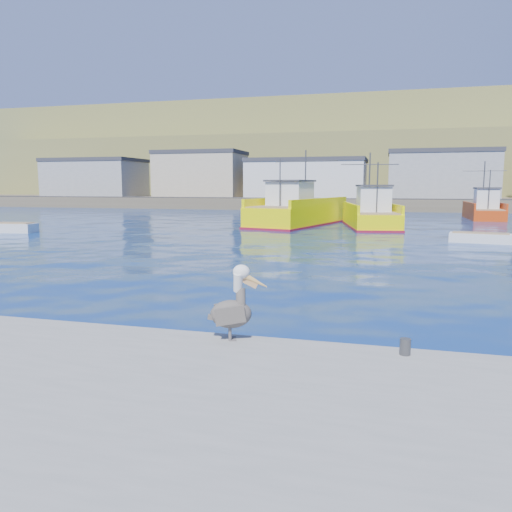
{
  "coord_description": "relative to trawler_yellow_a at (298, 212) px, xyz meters",
  "views": [
    {
      "loc": [
        2.61,
        -12.52,
        3.55
      ],
      "look_at": [
        -1.44,
        2.8,
        1.3
      ],
      "focal_mm": 35.0,
      "sensor_mm": 36.0,
      "label": 1
    }
  ],
  "objects": [
    {
      "name": "far_shore",
      "position": [
        5.23,
        77.37,
        7.81
      ],
      "size": [
        200.0,
        81.0,
        24.0
      ],
      "color": "brown",
      "rests_on": "ground"
    },
    {
      "name": "boat_orange",
      "position": [
        17.57,
        12.45,
        -0.14
      ],
      "size": [
        4.31,
        8.21,
        6.07
      ],
      "color": "red",
      "rests_on": "ground"
    },
    {
      "name": "dock_bollards",
      "position": [
        5.83,
        -35.24,
        -0.51
      ],
      "size": [
        36.2,
        0.2,
        0.3
      ],
      "color": "#4C4C4C",
      "rests_on": "dock"
    },
    {
      "name": "pelican",
      "position": [
        4.94,
        -35.15,
        -0.02
      ],
      "size": [
        1.2,
        0.73,
        1.51
      ],
      "color": "#595451",
      "rests_on": "dock"
    },
    {
      "name": "ground",
      "position": [
        5.23,
        -31.84,
        -1.16
      ],
      "size": [
        260.0,
        260.0,
        0.0
      ],
      "primitive_type": "plane",
      "color": "navy",
      "rests_on": "ground"
    },
    {
      "name": "skiff_left",
      "position": [
        -20.04,
        -12.68,
        -0.87
      ],
      "size": [
        4.36,
        1.92,
        0.92
      ],
      "color": "silver",
      "rests_on": "ground"
    },
    {
      "name": "trawler_yellow_a",
      "position": [
        0.0,
        0.0,
        0.0
      ],
      "size": [
        7.67,
        14.25,
        6.8
      ],
      "color": "#FFF600",
      "rests_on": "ground"
    },
    {
      "name": "skiff_mid",
      "position": [
        13.45,
        -10.96,
        -0.91
      ],
      "size": [
        3.76,
        1.89,
        0.78
      ],
      "color": "silver",
      "rests_on": "ground"
    },
    {
      "name": "trawler_yellow_b",
      "position": [
        6.43,
        -1.11,
        -0.17
      ],
      "size": [
        5.48,
        10.86,
        6.4
      ],
      "color": "#FFF600",
      "rests_on": "ground"
    }
  ]
}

